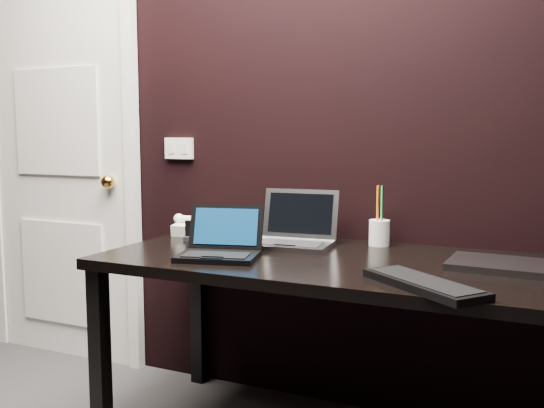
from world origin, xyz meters
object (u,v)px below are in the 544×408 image
at_px(netbook, 220,247).
at_px(ext_keyboard, 424,284).
at_px(door, 61,161).
at_px(closed_laptop, 503,265).
at_px(desk_phone, 196,227).
at_px(mobile_phone, 190,233).
at_px(pen_cup, 379,232).
at_px(silver_laptop, 293,236).
at_px(desk, 335,279).

distance_m(netbook, ext_keyboard, 0.77).
bearing_deg(door, netbook, -23.08).
relative_size(netbook, closed_laptop, 0.94).
height_order(desk_phone, mobile_phone, desk_phone).
distance_m(closed_laptop, pen_cup, 0.54).
relative_size(silver_laptop, closed_laptop, 0.96).
relative_size(door, silver_laptop, 6.23).
height_order(door, ext_keyboard, door).
relative_size(silver_laptop, ext_keyboard, 0.84).
relative_size(desk, pen_cup, 6.97).
height_order(door, closed_laptop, door).
height_order(ext_keyboard, desk_phone, desk_phone).
xyz_separation_m(netbook, desk_phone, (-0.34, 0.38, 0.00)).
relative_size(door, desk, 1.26).
height_order(door, netbook, door).
height_order(ext_keyboard, pen_cup, pen_cup).
distance_m(ext_keyboard, mobile_phone, 1.13).
bearing_deg(silver_laptop, desk, -33.94).
xyz_separation_m(door, netbook, (1.26, -0.54, -0.27)).
xyz_separation_m(netbook, silver_laptop, (0.16, 0.32, 0.00)).
height_order(desk, closed_laptop, closed_laptop).
bearing_deg(desk, closed_laptop, 7.03).
height_order(netbook, mobile_phone, netbook).
relative_size(silver_laptop, mobile_phone, 4.13).
bearing_deg(desk, mobile_phone, 171.92).
distance_m(door, netbook, 1.40).
distance_m(netbook, pen_cup, 0.67).
xyz_separation_m(desk_phone, mobile_phone, (0.05, -0.12, -0.01)).
height_order(desk_phone, pen_cup, pen_cup).
relative_size(desk, silver_laptop, 4.95).
height_order(door, pen_cup, door).
xyz_separation_m(silver_laptop, pen_cup, (0.31, 0.16, 0.02)).
relative_size(closed_laptop, mobile_phone, 4.31).
bearing_deg(door, mobile_phone, -16.06).
bearing_deg(silver_laptop, pen_cup, 26.59).
xyz_separation_m(door, mobile_phone, (0.97, -0.28, -0.27)).
xyz_separation_m(silver_laptop, closed_laptop, (0.80, -0.09, -0.03)).
distance_m(ext_keyboard, pen_cup, 0.68).
relative_size(desk, netbook, 5.06).
bearing_deg(desk_phone, mobile_phone, -68.61).
bearing_deg(netbook, ext_keyboard, -10.29).
xyz_separation_m(door, pen_cup, (1.73, -0.06, -0.25)).
relative_size(desk, mobile_phone, 20.42).
bearing_deg(mobile_phone, silver_laptop, 7.52).
bearing_deg(closed_laptop, door, 172.14).
bearing_deg(pen_cup, desk_phone, -173.50).
distance_m(mobile_phone, pen_cup, 0.79).
bearing_deg(desk_phone, door, 170.40).
height_order(netbook, pen_cup, pen_cup).
relative_size(desk_phone, pen_cup, 0.86).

